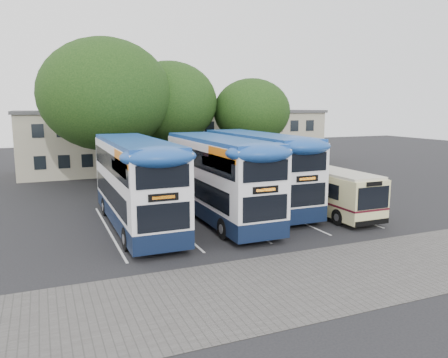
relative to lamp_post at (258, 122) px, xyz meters
The scene contains 12 objects.
ground 21.46m from the lamp_post, 106.72° to the right, with size 120.00×120.00×0.00m, color black.
paving_strip 26.71m from the lamp_post, 107.76° to the right, with size 40.00×6.00×0.01m, color #595654.
bay_lines 18.57m from the lamp_post, 123.08° to the right, with size 14.12×11.00×0.01m.
depot_building 9.43m from the lamp_post, 130.53° to the left, with size 32.40×8.40×6.20m.
lamp_post is the anchor object (origin of this frame).
tree_left 15.38m from the lamp_post, 169.26° to the right, with size 10.28×10.28×11.88m.
tree_mid 9.62m from the lamp_post, behind, with size 8.28×8.28×10.45m.
tree_right 3.83m from the lamp_post, 127.04° to the right, with size 6.86×6.86×9.08m.
bus_dd_left 21.40m from the lamp_post, 135.56° to the right, with size 2.82×11.63×4.85m.
bus_dd_mid 18.45m from the lamp_post, 124.57° to the right, with size 2.82×11.61×4.84m.
bus_dd_right 15.06m from the lamp_post, 117.56° to the right, with size 2.83×11.68×4.87m.
bus_single 16.49m from the lamp_post, 102.97° to the right, with size 2.39×9.41×2.80m.
Camera 1 is at (-13.83, -18.43, 6.61)m, focal length 35.00 mm.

